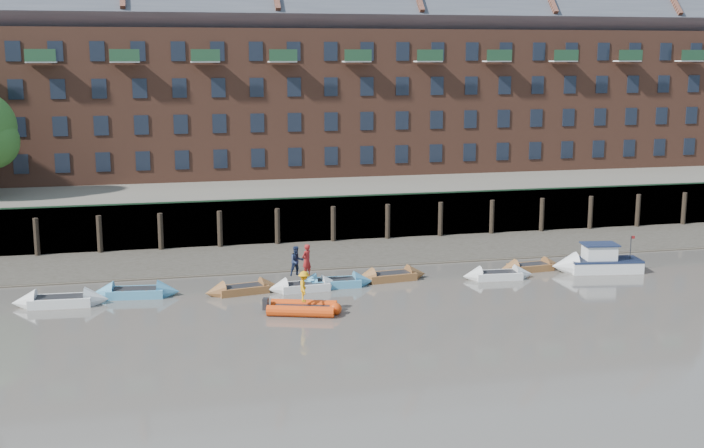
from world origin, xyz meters
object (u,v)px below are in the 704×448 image
object	(u,v)px
rowboat_0	(61,301)
rowboat_2	(243,289)
rowboat_3	(305,287)
rowboat_4	(335,283)
rib_tender	(305,308)
rowboat_7	(530,267)
rowboat_1	(136,292)
person_rower_b	(297,261)
person_rib_crew	(304,286)
motor_launch	(590,263)
rowboat_5	(391,276)
rowboat_6	(498,275)
person_rower_a	(307,260)

from	to	relation	value
rowboat_0	rowboat_2	world-z (taller)	rowboat_0
rowboat_3	rowboat_4	xyz separation A→B (m)	(1.86, 0.41, 0.01)
rib_tender	rowboat_3	bearing A→B (deg)	99.29
rowboat_7	rowboat_1	bearing A→B (deg)	175.64
rowboat_0	person_rower_b	distance (m)	12.88
rowboat_1	person_rib_crew	xyz separation A→B (m)	(8.52, -5.21, 1.18)
rowboat_1	motor_launch	world-z (taller)	motor_launch
person_rib_crew	rowboat_0	bearing A→B (deg)	81.53
rowboat_3	rib_tender	bearing A→B (deg)	-103.99
rowboat_4	rowboat_3	bearing A→B (deg)	-166.09
rib_tender	rowboat_5	bearing A→B (deg)	61.19
rowboat_6	person_rower_b	world-z (taller)	person_rower_b
rowboat_7	rowboat_6	bearing A→B (deg)	-158.10
motor_launch	rib_tender	bearing A→B (deg)	22.98
rowboat_0	rowboat_7	bearing A→B (deg)	6.33
person_rower_b	rowboat_2	bearing A→B (deg)	169.45
motor_launch	rowboat_0	bearing A→B (deg)	9.33
rowboat_0	person_rower_a	world-z (taller)	person_rower_a
rowboat_7	person_rower_a	distance (m)	14.47
person_rower_a	person_rower_b	size ratio (longest dim) A/B	1.07
rowboat_5	person_rib_crew	world-z (taller)	person_rib_crew
rowboat_4	motor_launch	size ratio (longest dim) A/B	0.79
rowboat_4	person_rib_crew	world-z (taller)	person_rib_crew
rowboat_1	person_rib_crew	distance (m)	10.05
person_rower_b	rowboat_0	bearing A→B (deg)	170.84
rowboat_7	person_rower_b	bearing A→B (deg)	178.96
rowboat_3	person_rower_b	bearing A→B (deg)	155.33
rowboat_0	rowboat_5	xyz separation A→B (m)	(18.58, 1.18, -0.02)
rowboat_7	rowboat_4	bearing A→B (deg)	178.67
rowboat_3	rowboat_4	bearing A→B (deg)	7.99
rowboat_4	rib_tender	xyz separation A→B (m)	(-2.63, -4.90, 0.06)
rowboat_3	person_rower_a	bearing A→B (deg)	-21.08
motor_launch	person_rower_b	distance (m)	18.33
rowboat_2	motor_launch	world-z (taller)	motor_launch
rowboat_5	motor_launch	xyz separation A→B (m)	(12.51, -0.81, 0.35)
rowboat_4	rib_tender	world-z (taller)	rowboat_4
rowboat_6	rowboat_4	bearing A→B (deg)	-178.27
person_rower_b	rowboat_3	bearing A→B (deg)	-30.65
rowboat_2	rowboat_3	distance (m)	3.49
rowboat_2	rowboat_3	world-z (taller)	rowboat_2
rowboat_4	person_rib_crew	size ratio (longest dim) A/B	2.78
rowboat_0	rowboat_4	size ratio (longest dim) A/B	1.13
rowboat_0	person_rower_b	size ratio (longest dim) A/B	2.95
rowboat_1	rowboat_7	xyz separation A→B (m)	(23.76, 0.62, -0.03)
rowboat_2	rowboat_6	distance (m)	15.18
rowboat_7	person_rib_crew	world-z (taller)	person_rib_crew
person_rib_crew	rowboat_2	bearing A→B (deg)	41.09
rowboat_0	person_rower_a	xyz separation A→B (m)	(13.33, 0.07, 1.50)
rib_tender	rowboat_4	bearing A→B (deg)	80.74
rowboat_0	person_rib_crew	distance (m)	13.18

